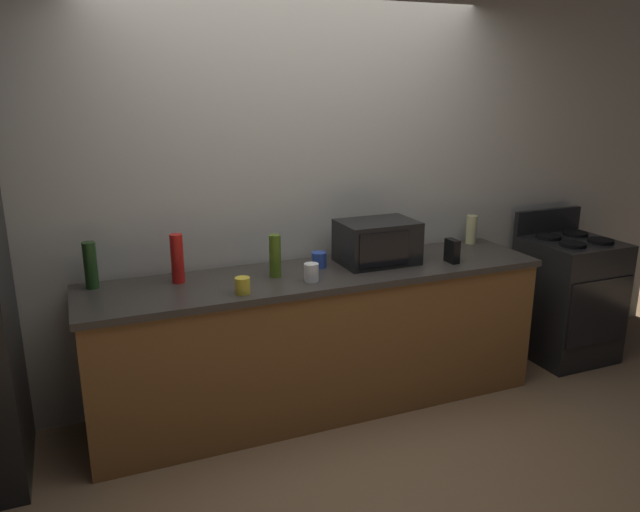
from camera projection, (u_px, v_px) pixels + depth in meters
name	position (u px, v px, depth m)	size (l,w,h in m)	color
ground_plane	(346.00, 436.00, 3.58)	(8.00, 8.00, 0.00)	#93704C
back_wall	(296.00, 188.00, 3.94)	(6.40, 0.10, 2.70)	beige
counter_run	(320.00, 340.00, 3.82)	(2.84, 0.64, 0.90)	brown
stove_range	(567.00, 297.00, 4.55)	(0.60, 0.61, 1.08)	black
microwave	(377.00, 242.00, 3.85)	(0.48, 0.35, 0.27)	black
cordless_phone	(452.00, 251.00, 3.87)	(0.05, 0.11, 0.15)	black
bottle_hot_sauce	(177.00, 259.00, 3.46)	(0.07, 0.07, 0.28)	red
bottle_wine	(91.00, 265.00, 3.37)	(0.07, 0.07, 0.26)	#1E3F19
bottle_vinegar	(471.00, 230.00, 4.32)	(0.07, 0.07, 0.20)	beige
bottle_olive_oil	(275.00, 256.00, 3.57)	(0.07, 0.07, 0.25)	#4C6B19
mug_white	(311.00, 272.00, 3.51)	(0.08, 0.08, 0.10)	white
mug_yellow	(243.00, 285.00, 3.30)	(0.08, 0.08, 0.09)	yellow
mug_blue	(319.00, 260.00, 3.78)	(0.09, 0.09, 0.09)	#2D4CB2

